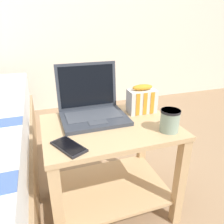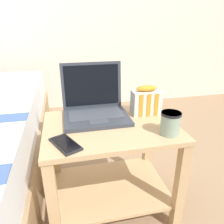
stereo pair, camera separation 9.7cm
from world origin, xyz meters
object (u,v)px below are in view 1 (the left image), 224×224
(laptop, at_px, (92,107))
(snack_bag, at_px, (142,100))
(cell_phone, at_px, (69,146))
(mug_front_left, at_px, (170,119))

(laptop, relative_size, snack_bag, 2.09)
(laptop, height_order, snack_bag, laptop)
(laptop, bearing_deg, cell_phone, -121.57)
(mug_front_left, relative_size, cell_phone, 0.70)
(snack_bag, relative_size, cell_phone, 0.90)
(snack_bag, bearing_deg, mug_front_left, -84.44)
(laptop, xyz_separation_m, snack_bag, (0.27, -0.03, 0.02))
(mug_front_left, xyz_separation_m, cell_phone, (-0.45, 0.00, -0.05))
(laptop, distance_m, cell_phone, 0.31)
(cell_phone, bearing_deg, laptop, 58.43)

